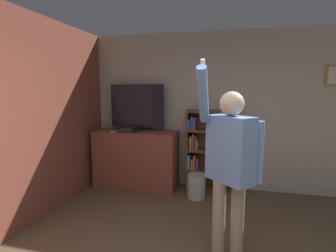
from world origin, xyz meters
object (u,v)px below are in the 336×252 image
object	(u,v)px
person	(230,161)
game_console	(128,130)
television	(137,107)
bookshelf	(207,152)
waste_bin	(196,186)

from	to	relation	value
person	game_console	bearing A→B (deg)	178.39
television	bookshelf	size ratio (longest dim) A/B	0.71
person	waste_bin	size ratio (longest dim) A/B	5.19
game_console	bookshelf	world-z (taller)	bookshelf
bookshelf	person	xyz separation A→B (m)	(0.40, -1.91, 0.39)
game_console	person	bearing A→B (deg)	-43.30
waste_bin	game_console	bearing A→B (deg)	173.58
waste_bin	bookshelf	bearing A→B (deg)	74.52
television	game_console	distance (m)	0.44
television	game_console	xyz separation A→B (m)	(-0.09, -0.21, -0.38)
television	waste_bin	size ratio (longest dim) A/B	2.54
bookshelf	waste_bin	world-z (taller)	bookshelf
bookshelf	waste_bin	bearing A→B (deg)	-105.48
television	bookshelf	distance (m)	1.45
person	television	bearing A→B (deg)	173.34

